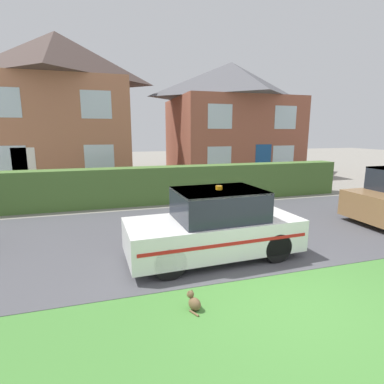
{
  "coord_description": "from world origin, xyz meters",
  "views": [
    {
      "loc": [
        -2.92,
        -3.93,
        2.8
      ],
      "look_at": [
        -0.45,
        4.4,
        1.05
      ],
      "focal_mm": 28.0,
      "sensor_mm": 36.0,
      "label": 1
    }
  ],
  "objects_px": {
    "cat": "(194,302)",
    "house_right": "(230,119)",
    "police_car": "(215,226)",
    "house_left": "(60,108)"
  },
  "relations": [
    {
      "from": "cat",
      "to": "house_right",
      "type": "relative_size",
      "value": 0.05
    },
    {
      "from": "police_car",
      "to": "house_left",
      "type": "height_order",
      "value": "house_left"
    },
    {
      "from": "house_right",
      "to": "cat",
      "type": "bearing_deg",
      "value": -115.44
    },
    {
      "from": "police_car",
      "to": "house_left",
      "type": "bearing_deg",
      "value": -73.03
    },
    {
      "from": "police_car",
      "to": "house_right",
      "type": "xyz_separation_m",
      "value": [
        5.86,
        12.68,
        2.92
      ]
    },
    {
      "from": "house_left",
      "to": "house_right",
      "type": "height_order",
      "value": "house_left"
    },
    {
      "from": "cat",
      "to": "house_right",
      "type": "xyz_separation_m",
      "value": [
        6.91,
        14.53,
        3.53
      ]
    },
    {
      "from": "police_car",
      "to": "house_left",
      "type": "xyz_separation_m",
      "value": [
        -4.43,
        12.6,
        3.38
      ]
    },
    {
      "from": "police_car",
      "to": "cat",
      "type": "height_order",
      "value": "police_car"
    },
    {
      "from": "house_right",
      "to": "house_left",
      "type": "bearing_deg",
      "value": -179.55
    }
  ]
}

